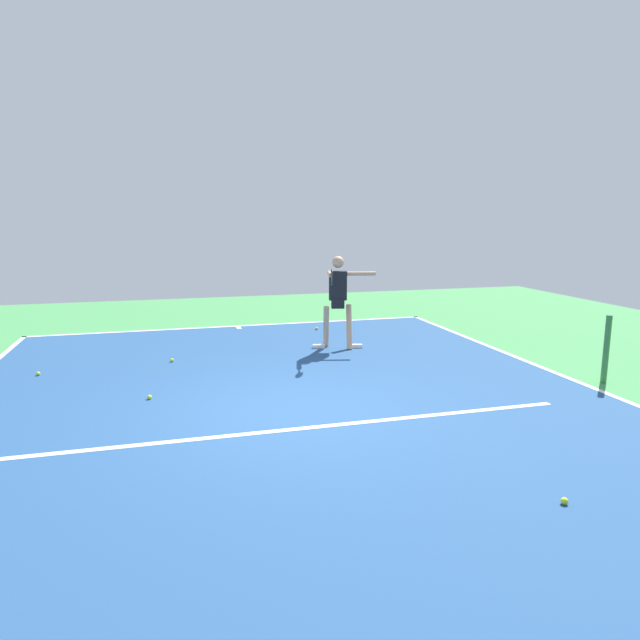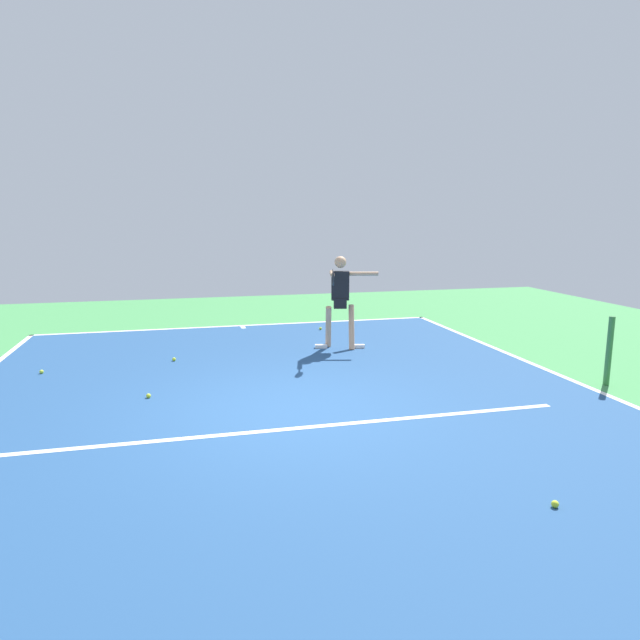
{
  "view_description": "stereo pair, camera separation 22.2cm",
  "coord_description": "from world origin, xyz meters",
  "px_view_note": "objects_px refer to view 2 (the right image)",
  "views": [
    {
      "loc": [
        1.53,
        6.88,
        2.55
      ],
      "look_at": [
        -0.81,
        -1.67,
        0.9
      ],
      "focal_mm": 31.21,
      "sensor_mm": 36.0,
      "label": 1
    },
    {
      "loc": [
        1.31,
        6.94,
        2.55
      ],
      "look_at": [
        -0.81,
        -1.67,
        0.9
      ],
      "focal_mm": 31.21,
      "sensor_mm": 36.0,
      "label": 2
    }
  ],
  "objects_px": {
    "tennis_player": "(341,296)",
    "tennis_ball_near_service_line": "(555,504)",
    "net_post": "(609,351)",
    "tennis_ball_far_corner": "(320,328)",
    "tennis_ball_by_baseline": "(174,359)",
    "tennis_ball_by_sideline": "(42,372)",
    "tennis_ball_near_player": "(148,396)"
  },
  "relations": [
    {
      "from": "tennis_player",
      "to": "tennis_ball_near_service_line",
      "type": "xyz_separation_m",
      "value": [
        -0.19,
        6.31,
        -1.02
      ]
    },
    {
      "from": "net_post",
      "to": "tennis_ball_far_corner",
      "type": "height_order",
      "value": "net_post"
    },
    {
      "from": "tennis_ball_by_baseline",
      "to": "net_post",
      "type": "bearing_deg",
      "value": 154.61
    },
    {
      "from": "tennis_ball_by_baseline",
      "to": "tennis_ball_by_sideline",
      "type": "bearing_deg",
      "value": 8.61
    },
    {
      "from": "tennis_player",
      "to": "tennis_ball_near_player",
      "type": "height_order",
      "value": "tennis_player"
    },
    {
      "from": "tennis_ball_by_sideline",
      "to": "tennis_ball_far_corner",
      "type": "height_order",
      "value": "same"
    },
    {
      "from": "tennis_ball_by_baseline",
      "to": "tennis_ball_by_sideline",
      "type": "xyz_separation_m",
      "value": [
        2.11,
        0.32,
        0.0
      ]
    },
    {
      "from": "tennis_ball_by_sideline",
      "to": "tennis_ball_near_player",
      "type": "relative_size",
      "value": 1.0
    },
    {
      "from": "tennis_ball_by_baseline",
      "to": "tennis_ball_far_corner",
      "type": "height_order",
      "value": "same"
    },
    {
      "from": "tennis_player",
      "to": "tennis_ball_by_baseline",
      "type": "bearing_deg",
      "value": 17.11
    },
    {
      "from": "net_post",
      "to": "tennis_player",
      "type": "height_order",
      "value": "tennis_player"
    },
    {
      "from": "net_post",
      "to": "tennis_ball_by_baseline",
      "type": "height_order",
      "value": "net_post"
    },
    {
      "from": "tennis_ball_by_sideline",
      "to": "tennis_ball_near_player",
      "type": "bearing_deg",
      "value": 135.86
    },
    {
      "from": "tennis_ball_far_corner",
      "to": "net_post",
      "type": "bearing_deg",
      "value": 122.23
    },
    {
      "from": "tennis_ball_near_player",
      "to": "tennis_ball_near_service_line",
      "type": "height_order",
      "value": "same"
    },
    {
      "from": "tennis_ball_near_service_line",
      "to": "tennis_ball_by_baseline",
      "type": "bearing_deg",
      "value": -61.19
    },
    {
      "from": "tennis_ball_far_corner",
      "to": "tennis_ball_near_service_line",
      "type": "bearing_deg",
      "value": 90.87
    },
    {
      "from": "tennis_player",
      "to": "net_post",
      "type": "bearing_deg",
      "value": 148.35
    },
    {
      "from": "tennis_ball_near_player",
      "to": "tennis_ball_near_service_line",
      "type": "distance_m",
      "value": 5.47
    },
    {
      "from": "tennis_player",
      "to": "tennis_ball_by_baseline",
      "type": "height_order",
      "value": "tennis_player"
    },
    {
      "from": "tennis_ball_near_service_line",
      "to": "tennis_ball_far_corner",
      "type": "xyz_separation_m",
      "value": [
        0.12,
        -8.18,
        0.0
      ]
    },
    {
      "from": "tennis_ball_near_service_line",
      "to": "tennis_ball_by_sideline",
      "type": "bearing_deg",
      "value": -46.57
    },
    {
      "from": "net_post",
      "to": "tennis_player",
      "type": "relative_size",
      "value": 0.59
    },
    {
      "from": "net_post",
      "to": "tennis_ball_by_baseline",
      "type": "bearing_deg",
      "value": -25.39
    },
    {
      "from": "tennis_ball_by_sideline",
      "to": "tennis_ball_near_player",
      "type": "height_order",
      "value": "same"
    },
    {
      "from": "tennis_ball_near_service_line",
      "to": "tennis_ball_far_corner",
      "type": "distance_m",
      "value": 8.18
    },
    {
      "from": "tennis_player",
      "to": "tennis_ball_by_sideline",
      "type": "relative_size",
      "value": 27.66
    },
    {
      "from": "net_post",
      "to": "tennis_ball_near_service_line",
      "type": "bearing_deg",
      "value": 43.92
    },
    {
      "from": "tennis_ball_near_service_line",
      "to": "tennis_player",
      "type": "bearing_deg",
      "value": -88.31
    },
    {
      "from": "tennis_ball_far_corner",
      "to": "tennis_player",
      "type": "bearing_deg",
      "value": 88.13
    },
    {
      "from": "tennis_player",
      "to": "tennis_ball_by_baseline",
      "type": "distance_m",
      "value": 3.33
    },
    {
      "from": "tennis_ball_near_player",
      "to": "tennis_ball_by_baseline",
      "type": "bearing_deg",
      "value": -99.14
    }
  ]
}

